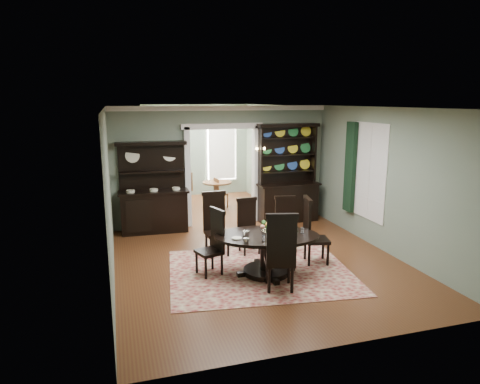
% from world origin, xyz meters
% --- Properties ---
extents(room, '(5.51, 6.01, 3.01)m').
position_xyz_m(room, '(0.00, 0.04, 1.58)').
color(room, '#573117').
rests_on(room, ground).
extents(parlor, '(3.51, 3.50, 3.01)m').
position_xyz_m(parlor, '(0.00, 5.53, 1.52)').
color(parlor, '#573117').
rests_on(parlor, ground).
extents(doorway_trim, '(2.08, 0.25, 2.57)m').
position_xyz_m(doorway_trim, '(0.00, 3.00, 1.62)').
color(doorway_trim, silver).
rests_on(doorway_trim, floor).
extents(right_window, '(0.15, 1.47, 2.12)m').
position_xyz_m(right_window, '(2.69, 0.93, 1.60)').
color(right_window, white).
rests_on(right_window, wall_right).
extents(wall_sconce, '(0.27, 0.21, 0.21)m').
position_xyz_m(wall_sconce, '(0.95, 2.85, 1.89)').
color(wall_sconce, gold).
rests_on(wall_sconce, back_wall_right).
extents(rug, '(3.63, 3.09, 0.01)m').
position_xyz_m(rug, '(-0.14, -0.39, 0.01)').
color(rug, maroon).
rests_on(rug, floor).
extents(dining_table, '(2.13, 2.13, 0.75)m').
position_xyz_m(dining_table, '(-0.06, -0.50, 0.52)').
color(dining_table, black).
rests_on(dining_table, rug).
extents(centerpiece, '(1.38, 0.89, 0.23)m').
position_xyz_m(centerpiece, '(-0.00, -0.41, 0.82)').
color(centerpiece, white).
rests_on(centerpiece, dining_table).
extents(chair_far_left, '(0.51, 0.48, 1.31)m').
position_xyz_m(chair_far_left, '(-0.70, 0.83, 0.69)').
color(chair_far_left, black).
rests_on(chair_far_left, rug).
extents(chair_far_mid, '(0.45, 0.42, 1.15)m').
position_xyz_m(chair_far_mid, '(-0.03, 0.74, 0.60)').
color(chair_far_mid, black).
rests_on(chair_far_mid, rug).
extents(chair_far_right, '(0.50, 0.48, 1.16)m').
position_xyz_m(chair_far_right, '(0.77, 0.63, 0.61)').
color(chair_far_right, black).
rests_on(chair_far_right, rug).
extents(chair_end_left, '(0.54, 0.56, 1.22)m').
position_xyz_m(chair_end_left, '(-0.97, -0.19, 0.64)').
color(chair_end_left, black).
rests_on(chair_end_left, rug).
extents(chair_end_right, '(0.56, 0.58, 1.32)m').
position_xyz_m(chair_end_right, '(0.96, -0.24, 0.69)').
color(chair_end_right, black).
rests_on(chair_end_right, rug).
extents(chair_near, '(0.62, 0.60, 1.38)m').
position_xyz_m(chair_near, '(-0.10, -1.27, 0.72)').
color(chair_near, black).
rests_on(chair_near, rug).
extents(sideboard, '(1.67, 0.64, 2.18)m').
position_xyz_m(sideboard, '(-1.77, 2.75, 0.76)').
color(sideboard, black).
rests_on(sideboard, floor).
extents(welsh_dresser, '(1.65, 0.65, 2.55)m').
position_xyz_m(welsh_dresser, '(1.69, 2.72, 0.92)').
color(welsh_dresser, black).
rests_on(welsh_dresser, floor).
extents(parlor_table, '(0.85, 0.85, 0.79)m').
position_xyz_m(parlor_table, '(0.23, 4.55, 0.52)').
color(parlor_table, brown).
rests_on(parlor_table, parlor_floor).
extents(parlor_chair_left, '(0.47, 0.45, 1.05)m').
position_xyz_m(parlor_chair_left, '(-0.61, 4.98, 0.56)').
color(parlor_chair_left, brown).
rests_on(parlor_chair_left, parlor_floor).
extents(parlor_chair_right, '(0.40, 0.39, 0.90)m').
position_xyz_m(parlor_chair_right, '(0.31, 4.54, 0.48)').
color(parlor_chair_right, brown).
rests_on(parlor_chair_right, parlor_floor).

